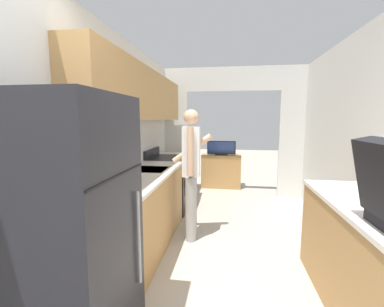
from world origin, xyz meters
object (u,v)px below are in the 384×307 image
Objects in this scene: range_oven at (169,183)px; person at (191,171)px; refrigerator at (69,231)px; television at (221,148)px; tv_cabinet at (221,171)px.

person is (0.53, -1.01, 0.43)m from range_oven.
refrigerator is at bearing -89.33° from range_oven.
tv_cabinet is at bearing 90.00° from television.
person is 2.63× the size of television.
television is (0.82, 1.51, 0.43)m from range_oven.
tv_cabinet is (0.82, 1.56, -0.08)m from range_oven.
person reaches higher than range_oven.
person is 2.63m from tv_cabinet.
refrigerator is at bearing 160.17° from person.
range_oven is 1.76m from tv_cabinet.
tv_cabinet is (0.78, 4.29, -0.47)m from refrigerator.
refrigerator is 4.39m from tv_cabinet.
tv_cabinet is 1.38× the size of television.
television is at bearing -90.00° from tv_cabinet.
television is (-0.00, -0.04, 0.52)m from tv_cabinet.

